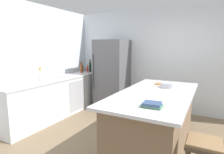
# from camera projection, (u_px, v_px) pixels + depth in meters

# --- Properties ---
(ground_plane) EXTENTS (7.20, 7.20, 0.00)m
(ground_plane) POSITION_uv_depth(u_px,v_px,m) (126.00, 149.00, 3.05)
(ground_plane) COLOR #7A664C
(wall_rear) EXTENTS (6.00, 0.10, 2.60)m
(wall_rear) POSITION_uv_depth(u_px,v_px,m) (162.00, 60.00, 4.80)
(wall_rear) COLOR silver
(wall_rear) RESTS_ON ground_plane
(wall_left) EXTENTS (0.10, 6.00, 2.60)m
(wall_left) POSITION_uv_depth(u_px,v_px,m) (21.00, 63.00, 3.98)
(wall_left) COLOR silver
(wall_left) RESTS_ON ground_plane
(counter_run_left) EXTENTS (0.66, 2.93, 0.92)m
(counter_run_left) POSITION_uv_depth(u_px,v_px,m) (58.00, 96.00, 4.51)
(counter_run_left) COLOR silver
(counter_run_left) RESTS_ON ground_plane
(kitchen_island) EXTENTS (1.06, 2.21, 0.94)m
(kitchen_island) POSITION_uv_depth(u_px,v_px,m) (155.00, 121.00, 2.99)
(kitchen_island) COLOR #7A6047
(kitchen_island) RESTS_ON ground_plane
(refrigerator) EXTENTS (0.79, 0.78, 1.82)m
(refrigerator) POSITION_uv_depth(u_px,v_px,m) (112.00, 74.00, 5.07)
(refrigerator) COLOR #56565B
(refrigerator) RESTS_ON ground_plane
(bar_stool) EXTENTS (0.36, 0.36, 0.68)m
(bar_stool) POSITION_uv_depth(u_px,v_px,m) (204.00, 152.00, 1.96)
(bar_stool) COLOR #473828
(bar_stool) RESTS_ON ground_plane
(sink_faucet) EXTENTS (0.15, 0.05, 0.30)m
(sink_faucet) POSITION_uv_depth(u_px,v_px,m) (48.00, 72.00, 4.24)
(sink_faucet) COLOR silver
(sink_faucet) RESTS_ON counter_run_left
(flower_vase) EXTENTS (0.08, 0.08, 0.30)m
(flower_vase) POSITION_uv_depth(u_px,v_px,m) (41.00, 77.00, 3.93)
(flower_vase) COLOR silver
(flower_vase) RESTS_ON counter_run_left
(paper_towel_roll) EXTENTS (0.14, 0.14, 0.31)m
(paper_towel_roll) POSITION_uv_depth(u_px,v_px,m) (60.00, 72.00, 4.46)
(paper_towel_roll) COLOR gray
(paper_towel_roll) RESTS_ON counter_run_left
(olive_oil_bottle) EXTENTS (0.06, 0.06, 0.31)m
(olive_oil_bottle) POSITION_uv_depth(u_px,v_px,m) (90.00, 67.00, 5.59)
(olive_oil_bottle) COLOR olive
(olive_oil_bottle) RESTS_ON counter_run_left
(wine_bottle) EXTENTS (0.07, 0.07, 0.36)m
(wine_bottle) POSITION_uv_depth(u_px,v_px,m) (90.00, 67.00, 5.48)
(wine_bottle) COLOR #19381E
(wine_bottle) RESTS_ON counter_run_left
(hot_sauce_bottle) EXTENTS (0.05, 0.05, 0.22)m
(hot_sauce_bottle) POSITION_uv_depth(u_px,v_px,m) (88.00, 69.00, 5.40)
(hot_sauce_bottle) COLOR red
(hot_sauce_bottle) RESTS_ON counter_run_left
(whiskey_bottle) EXTENTS (0.07, 0.07, 0.27)m
(whiskey_bottle) POSITION_uv_depth(u_px,v_px,m) (82.00, 69.00, 5.38)
(whiskey_bottle) COLOR brown
(whiskey_bottle) RESTS_ON counter_run_left
(vinegar_bottle) EXTENTS (0.06, 0.06, 0.31)m
(vinegar_bottle) POSITION_uv_depth(u_px,v_px,m) (81.00, 68.00, 5.27)
(vinegar_bottle) COLOR #994C23
(vinegar_bottle) RESTS_ON counter_run_left
(cookbook_stack) EXTENTS (0.24, 0.20, 0.06)m
(cookbook_stack) POSITION_uv_depth(u_px,v_px,m) (152.00, 105.00, 2.20)
(cookbook_stack) COLOR #4C7F60
(cookbook_stack) RESTS_ON kitchen_island
(mixing_bowl) EXTENTS (0.24, 0.24, 0.09)m
(mixing_bowl) POSITION_uv_depth(u_px,v_px,m) (168.00, 85.00, 3.24)
(mixing_bowl) COLOR #B2B5BA
(mixing_bowl) RESTS_ON kitchen_island
(cutting_board) EXTENTS (0.33, 0.24, 0.02)m
(cutting_board) POSITION_uv_depth(u_px,v_px,m) (163.00, 84.00, 3.52)
(cutting_board) COLOR #9E7042
(cutting_board) RESTS_ON kitchen_island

